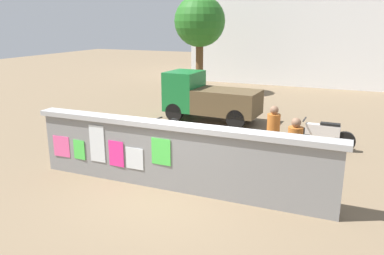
{
  "coord_description": "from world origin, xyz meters",
  "views": [
    {
      "loc": [
        3.54,
        -7.39,
        3.73
      ],
      "look_at": [
        -0.03,
        1.04,
        1.2
      ],
      "focal_mm": 36.11,
      "sensor_mm": 36.0,
      "label": 1
    }
  ],
  "objects_px": {
    "person_bystander": "(273,129)",
    "bicycle_near": "(214,158)",
    "tree_roadside": "(200,22)",
    "bicycle_far": "(171,137)",
    "motorcycle": "(324,134)",
    "auto_rickshaw_truck": "(207,98)",
    "person_walking": "(295,144)"
  },
  "relations": [
    {
      "from": "bicycle_far",
      "to": "tree_roadside",
      "type": "distance_m",
      "value": 9.98
    },
    {
      "from": "auto_rickshaw_truck",
      "to": "person_bystander",
      "type": "bearing_deg",
      "value": -49.27
    },
    {
      "from": "bicycle_far",
      "to": "person_walking",
      "type": "distance_m",
      "value": 4.04
    },
    {
      "from": "motorcycle",
      "to": "person_bystander",
      "type": "xyz_separation_m",
      "value": [
        -1.15,
        -1.98,
        0.52
      ]
    },
    {
      "from": "bicycle_near",
      "to": "person_walking",
      "type": "height_order",
      "value": "person_walking"
    },
    {
      "from": "bicycle_near",
      "to": "tree_roadside",
      "type": "bearing_deg",
      "value": 113.86
    },
    {
      "from": "auto_rickshaw_truck",
      "to": "bicycle_near",
      "type": "bearing_deg",
      "value": -67.28
    },
    {
      "from": "person_walking",
      "to": "person_bystander",
      "type": "relative_size",
      "value": 1.0
    },
    {
      "from": "motorcycle",
      "to": "bicycle_far",
      "type": "height_order",
      "value": "bicycle_far"
    },
    {
      "from": "motorcycle",
      "to": "tree_roadside",
      "type": "bearing_deg",
      "value": 133.93
    },
    {
      "from": "motorcycle",
      "to": "tree_roadside",
      "type": "xyz_separation_m",
      "value": [
        -6.93,
        7.19,
        3.21
      ]
    },
    {
      "from": "bicycle_far",
      "to": "auto_rickshaw_truck",
      "type": "bearing_deg",
      "value": 93.59
    },
    {
      "from": "motorcycle",
      "to": "bicycle_far",
      "type": "relative_size",
      "value": 1.12
    },
    {
      "from": "person_bystander",
      "to": "tree_roadside",
      "type": "distance_m",
      "value": 11.17
    },
    {
      "from": "motorcycle",
      "to": "bicycle_far",
      "type": "distance_m",
      "value": 4.6
    },
    {
      "from": "person_bystander",
      "to": "bicycle_near",
      "type": "bearing_deg",
      "value": -141.09
    },
    {
      "from": "bicycle_far",
      "to": "person_bystander",
      "type": "distance_m",
      "value": 3.14
    },
    {
      "from": "bicycle_near",
      "to": "person_walking",
      "type": "relative_size",
      "value": 1.03
    },
    {
      "from": "bicycle_near",
      "to": "person_walking",
      "type": "distance_m",
      "value": 2.08
    },
    {
      "from": "tree_roadside",
      "to": "bicycle_near",
      "type": "bearing_deg",
      "value": -66.14
    },
    {
      "from": "bicycle_far",
      "to": "person_walking",
      "type": "relative_size",
      "value": 1.05
    },
    {
      "from": "motorcycle",
      "to": "person_walking",
      "type": "xyz_separation_m",
      "value": [
        -0.43,
        -3.07,
        0.52
      ]
    },
    {
      "from": "motorcycle",
      "to": "bicycle_far",
      "type": "xyz_separation_m",
      "value": [
        -4.22,
        -1.83,
        -0.1
      ]
    },
    {
      "from": "bicycle_near",
      "to": "person_bystander",
      "type": "height_order",
      "value": "person_bystander"
    },
    {
      "from": "auto_rickshaw_truck",
      "to": "motorcycle",
      "type": "distance_m",
      "value": 4.84
    },
    {
      "from": "auto_rickshaw_truck",
      "to": "bicycle_far",
      "type": "distance_m",
      "value": 3.73
    },
    {
      "from": "bicycle_near",
      "to": "bicycle_far",
      "type": "distance_m",
      "value": 2.16
    },
    {
      "from": "auto_rickshaw_truck",
      "to": "person_walking",
      "type": "xyz_separation_m",
      "value": [
        4.02,
        -4.93,
        0.09
      ]
    },
    {
      "from": "bicycle_far",
      "to": "person_walking",
      "type": "xyz_separation_m",
      "value": [
        3.79,
        -1.24,
        0.62
      ]
    },
    {
      "from": "bicycle_far",
      "to": "person_bystander",
      "type": "bearing_deg",
      "value": -2.91
    },
    {
      "from": "auto_rickshaw_truck",
      "to": "person_walking",
      "type": "relative_size",
      "value": 2.26
    },
    {
      "from": "auto_rickshaw_truck",
      "to": "person_bystander",
      "type": "xyz_separation_m",
      "value": [
        3.31,
        -3.84,
        0.09
      ]
    }
  ]
}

